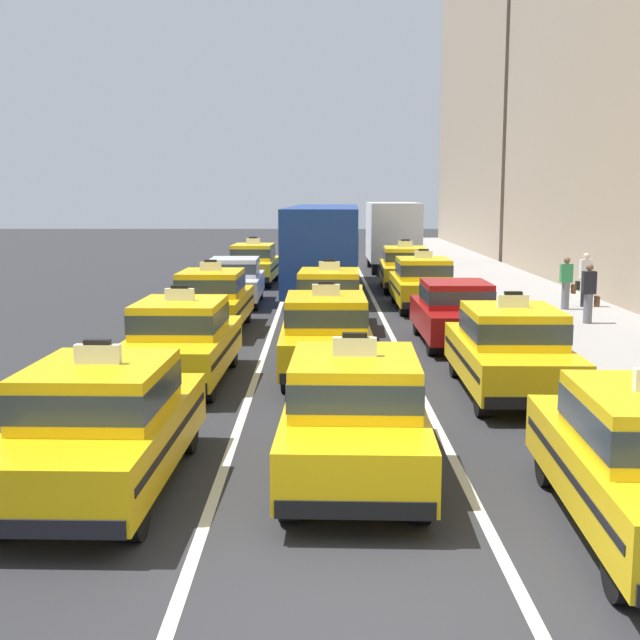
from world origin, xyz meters
name	(u,v)px	position (x,y,z in m)	size (l,w,h in m)	color
ground_plane	(355,609)	(0.00, 0.00, 0.00)	(160.00, 160.00, 0.00)	#2B2B2D
lane_stripe_left_center	(284,307)	(-1.60, 20.00, 0.00)	(0.14, 80.00, 0.01)	silver
lane_stripe_center_right	(381,307)	(1.60, 20.00, 0.00)	(0.14, 80.00, 0.01)	silver
sidewalk_curb	(602,330)	(7.20, 15.00, 0.07)	(4.00, 90.00, 0.15)	#9E9993
taxi_left_nearest	(107,423)	(-3.00, 3.03, 0.88)	(1.94, 4.61, 1.96)	black
taxi_left_second	(186,339)	(-3.00, 9.01, 0.88)	(1.94, 4.61, 1.96)	black
taxi_left_third	(216,299)	(-3.21, 15.21, 0.88)	(1.91, 4.60, 1.96)	black
sedan_left_fourth	(239,280)	(-3.15, 20.62, 0.85)	(1.82, 4.32, 1.58)	black
taxi_left_fifth	(257,263)	(-3.01, 26.90, 0.88)	(1.98, 4.62, 1.96)	black
taxi_center_nearest	(358,413)	(0.16, 3.52, 0.88)	(1.97, 4.62, 1.96)	black
taxi_center_second	(330,333)	(-0.17, 9.76, 0.88)	(1.83, 4.56, 1.96)	black
taxi_center_third	(333,299)	(-0.03, 15.35, 0.88)	(2.01, 4.64, 1.96)	black
bus_center_fourth	(328,244)	(-0.12, 24.53, 1.82)	(2.95, 11.29, 3.22)	black
taxi_right_second	(514,349)	(3.22, 8.01, 0.88)	(1.90, 4.59, 1.96)	black
sedan_right_third	(459,311)	(3.05, 13.22, 0.85)	(1.77, 4.30, 1.58)	black
taxi_right_fourth	(426,282)	(3.02, 19.52, 0.88)	(1.85, 4.57, 1.96)	black
taxi_right_fifth	(409,267)	(3.00, 25.01, 0.88)	(1.98, 4.62, 1.96)	black
box_truck_right_sixth	(395,233)	(3.17, 33.31, 1.78)	(2.33, 6.97, 3.27)	black
pedestrian_near_crosswalk	(593,294)	(7.14, 15.68, 0.98)	(0.47, 0.24, 1.66)	slate
pedestrian_mid_block	(589,280)	(8.10, 19.07, 1.01)	(0.47, 0.24, 1.71)	#23232D
pedestrian_by_storefront	(570,283)	(7.34, 18.48, 0.96)	(0.47, 0.24, 1.62)	slate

